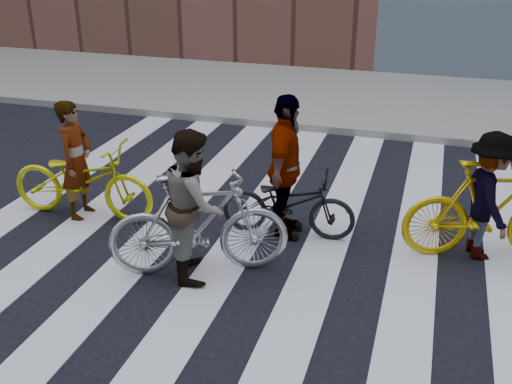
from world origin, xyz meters
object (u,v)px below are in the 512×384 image
at_px(bike_yellow_right, 491,210).
at_px(rider_rear, 285,168).
at_px(bike_silver_mid, 199,225).
at_px(rider_mid, 194,204).
at_px(bike_dark_rear, 288,203).
at_px(rider_right, 488,197).
at_px(rider_left, 76,160).
at_px(bike_yellow_left, 82,180).

distance_m(bike_yellow_right, rider_rear, 2.53).
relative_size(bike_yellow_right, rider_rear, 1.11).
bearing_deg(bike_silver_mid, bike_yellow_right, -90.07).
xyz_separation_m(bike_yellow_right, rider_mid, (-3.26, -1.37, 0.25)).
distance_m(bike_silver_mid, bike_dark_rear, 1.42).
xyz_separation_m(bike_silver_mid, rider_rear, (0.70, 1.19, 0.32)).
relative_size(bike_dark_rear, rider_mid, 0.99).
xyz_separation_m(bike_dark_rear, rider_right, (2.41, 0.18, 0.34)).
bearing_deg(bike_yellow_right, bike_silver_mid, 97.04).
xyz_separation_m(bike_yellow_right, rider_rear, (-2.51, -0.18, 0.32)).
bearing_deg(bike_dark_rear, bike_silver_mid, 143.83).
distance_m(bike_silver_mid, rider_right, 3.45).
bearing_deg(rider_left, rider_right, -87.61).
distance_m(bike_yellow_right, bike_dark_rear, 2.47).
xyz_separation_m(bike_yellow_left, bike_dark_rear, (2.85, 0.29, -0.09)).
distance_m(bike_yellow_left, bike_silver_mid, 2.28).
height_order(bike_silver_mid, bike_dark_rear, bike_silver_mid).
bearing_deg(bike_yellow_left, bike_silver_mid, -115.94).
relative_size(rider_right, rider_rear, 0.84).
relative_size(bike_silver_mid, bike_dark_rear, 1.19).
bearing_deg(bike_yellow_left, bike_yellow_right, -87.61).
xyz_separation_m(bike_silver_mid, bike_dark_rear, (0.75, 1.19, -0.16)).
bearing_deg(rider_mid, bike_yellow_right, -90.38).
relative_size(bike_yellow_left, rider_mid, 1.18).
height_order(rider_left, rider_mid, rider_mid).
bearing_deg(bike_dark_rear, bike_yellow_left, 91.93).
height_order(bike_yellow_right, rider_right, rider_right).
bearing_deg(bike_yellow_left, rider_rear, -86.73).
distance_m(rider_right, rider_rear, 2.47).
bearing_deg(rider_mid, bike_silver_mid, -113.18).
distance_m(bike_silver_mid, rider_mid, 0.26).
distance_m(bike_silver_mid, bike_yellow_right, 3.49).
bearing_deg(rider_right, bike_dark_rear, 78.14).
relative_size(bike_yellow_right, rider_left, 1.26).
xyz_separation_m(bike_yellow_left, rider_rear, (2.80, 0.29, 0.40)).
height_order(bike_yellow_right, rider_mid, rider_mid).
height_order(rider_left, rider_right, rider_left).
bearing_deg(rider_rear, bike_silver_mid, 145.58).
xyz_separation_m(bike_silver_mid, rider_left, (-2.15, 0.90, 0.21)).
relative_size(bike_yellow_left, rider_right, 1.31).
height_order(rider_right, rider_rear, rider_rear).
bearing_deg(bike_silver_mid, rider_mid, 66.82).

